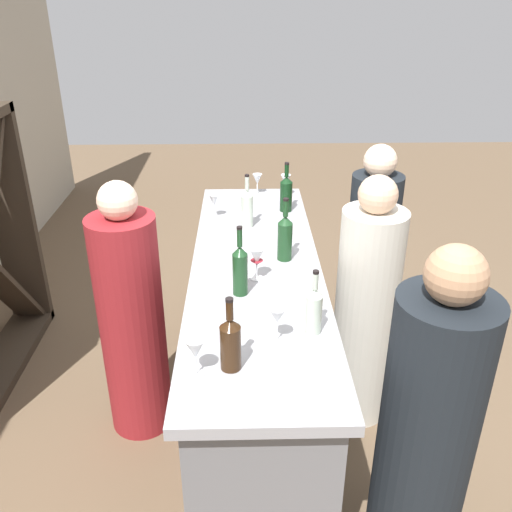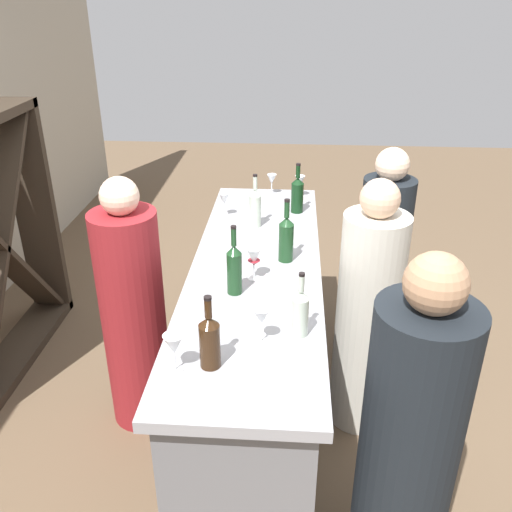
# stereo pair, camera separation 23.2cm
# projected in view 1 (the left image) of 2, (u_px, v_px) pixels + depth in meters

# --- Properties ---
(ground_plane) EXTENTS (12.00, 12.00, 0.00)m
(ground_plane) POSITION_uv_depth(u_px,v_px,m) (256.00, 409.00, 3.24)
(ground_plane) COLOR brown
(bar_counter) EXTENTS (2.31, 0.66, 0.97)m
(bar_counter) POSITION_uv_depth(u_px,v_px,m) (256.00, 342.00, 3.03)
(bar_counter) COLOR slate
(bar_counter) RESTS_ON ground
(wine_bottle_leftmost_amber_brown) EXTENTS (0.08, 0.08, 0.30)m
(wine_bottle_leftmost_amber_brown) POSITION_uv_depth(u_px,v_px,m) (230.00, 342.00, 2.01)
(wine_bottle_leftmost_amber_brown) COLOR #331E0F
(wine_bottle_leftmost_amber_brown) RESTS_ON bar_counter
(wine_bottle_second_left_clear_pale) EXTENTS (0.07, 0.07, 0.29)m
(wine_bottle_second_left_clear_pale) POSITION_uv_depth(u_px,v_px,m) (314.00, 309.00, 2.22)
(wine_bottle_second_left_clear_pale) COLOR #B7C6B2
(wine_bottle_second_left_clear_pale) RESTS_ON bar_counter
(wine_bottle_center_olive_green) EXTENTS (0.07, 0.07, 0.34)m
(wine_bottle_center_olive_green) POSITION_uv_depth(u_px,v_px,m) (240.00, 269.00, 2.49)
(wine_bottle_center_olive_green) COLOR #193D1E
(wine_bottle_center_olive_green) RESTS_ON bar_counter
(wine_bottle_second_right_olive_green) EXTENTS (0.08, 0.08, 0.34)m
(wine_bottle_second_right_olive_green) POSITION_uv_depth(u_px,v_px,m) (285.00, 237.00, 2.81)
(wine_bottle_second_right_olive_green) COLOR #193D1E
(wine_bottle_second_right_olive_green) RESTS_ON bar_counter
(wine_bottle_rightmost_clear_pale) EXTENTS (0.07, 0.07, 0.32)m
(wine_bottle_rightmost_clear_pale) POSITION_uv_depth(u_px,v_px,m) (247.00, 207.00, 3.20)
(wine_bottle_rightmost_clear_pale) COLOR #B7C6B2
(wine_bottle_rightmost_clear_pale) RESTS_ON bar_counter
(wine_bottle_far_right_dark_green) EXTENTS (0.08, 0.08, 0.32)m
(wine_bottle_far_right_dark_green) POSITION_uv_depth(u_px,v_px,m) (286.00, 193.00, 3.43)
(wine_bottle_far_right_dark_green) COLOR black
(wine_bottle_far_right_dark_green) RESTS_ON bar_counter
(wine_glass_near_left) EXTENTS (0.07, 0.07, 0.15)m
(wine_glass_near_left) POSITION_uv_depth(u_px,v_px,m) (286.00, 181.00, 3.68)
(wine_glass_near_left) COLOR white
(wine_glass_near_left) RESTS_ON bar_counter
(wine_glass_near_center) EXTENTS (0.07, 0.07, 0.16)m
(wine_glass_near_center) POSITION_uv_depth(u_px,v_px,m) (277.00, 317.00, 2.16)
(wine_glass_near_center) COLOR white
(wine_glass_near_center) RESTS_ON bar_counter
(wine_glass_near_right) EXTENTS (0.06, 0.06, 0.14)m
(wine_glass_near_right) POSITION_uv_depth(u_px,v_px,m) (257.00, 180.00, 3.71)
(wine_glass_near_right) COLOR white
(wine_glass_near_right) RESTS_ON bar_counter
(wine_glass_far_left) EXTENTS (0.07, 0.07, 0.16)m
(wine_glass_far_left) POSITION_uv_depth(u_px,v_px,m) (258.00, 259.00, 2.63)
(wine_glass_far_left) COLOR white
(wine_glass_far_left) RESTS_ON bar_counter
(wine_glass_far_center) EXTENTS (0.06, 0.06, 0.15)m
(wine_glass_far_center) POSITION_uv_depth(u_px,v_px,m) (214.00, 201.00, 3.33)
(wine_glass_far_center) COLOR white
(wine_glass_far_center) RESTS_ON bar_counter
(wine_glass_far_right) EXTENTS (0.08, 0.08, 0.16)m
(wine_glass_far_right) POSITION_uv_depth(u_px,v_px,m) (195.00, 350.00, 1.97)
(wine_glass_far_right) COLOR white
(wine_glass_far_right) RESTS_ON bar_counter
(person_left_guest) EXTENTS (0.38, 0.38, 1.45)m
(person_left_guest) POSITION_uv_depth(u_px,v_px,m) (365.00, 313.00, 2.96)
(person_left_guest) COLOR beige
(person_left_guest) RESTS_ON ground
(person_center_guest) EXTENTS (0.41, 0.41, 1.43)m
(person_center_guest) POSITION_uv_depth(u_px,v_px,m) (370.00, 261.00, 3.52)
(person_center_guest) COLOR black
(person_center_guest) RESTS_ON ground
(person_right_guest) EXTENTS (0.49, 0.49, 1.50)m
(person_right_guest) POSITION_uv_depth(u_px,v_px,m) (427.00, 432.00, 2.15)
(person_right_guest) COLOR black
(person_right_guest) RESTS_ON ground
(person_server_behind) EXTENTS (0.42, 0.42, 1.45)m
(person_server_behind) POSITION_uv_depth(u_px,v_px,m) (132.00, 323.00, 2.88)
(person_server_behind) COLOR maroon
(person_server_behind) RESTS_ON ground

